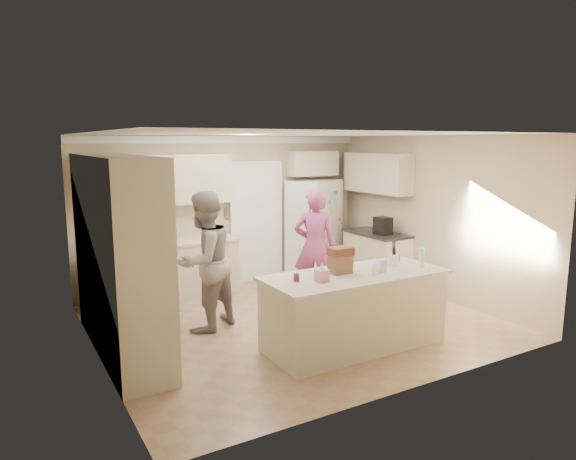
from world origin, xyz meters
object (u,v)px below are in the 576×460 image
utensil_crock (393,260)px  refrigerator (314,228)px  coffee_maker (383,226)px  teen_boy (204,261)px  teen_girl (315,247)px  tissue_box (322,275)px  dollhouse_body (340,264)px  island_base (354,312)px

utensil_crock → refrigerator: bearing=75.8°
refrigerator → coffee_maker: refrigerator is taller
teen_boy → teen_girl: (1.87, 0.18, -0.03)m
tissue_box → dollhouse_body: dollhouse_body is taller
island_base → teen_boy: 2.07m
refrigerator → coffee_maker: size_ratio=6.00×
tissue_box → teen_boy: size_ratio=0.07×
teen_boy → island_base: bearing=105.7°
refrigerator → utensil_crock: refrigerator is taller
coffee_maker → dollhouse_body: bearing=-140.7°
tissue_box → coffee_maker: bearing=37.6°
island_base → tissue_box: bearing=-169.7°
tissue_box → teen_boy: (-0.82, 1.57, -0.06)m
island_base → tissue_box: 0.79m
refrigerator → island_base: size_ratio=0.82×
teen_boy → teen_girl: size_ratio=1.04×
teen_girl → island_base: bearing=109.7°
dollhouse_body → tissue_box: bearing=-153.4°
teen_girl → dollhouse_body: bearing=103.8°
utensil_crock → coffee_maker: bearing=52.9°
utensil_crock → teen_boy: bearing=144.9°
coffee_maker → island_base: (-2.05, -1.90, -0.63)m
coffee_maker → dollhouse_body: size_ratio=1.15×
utensil_crock → dollhouse_body: dollhouse_body is taller
tissue_box → teen_girl: 2.05m
refrigerator → tissue_box: bearing=-146.1°
teen_boy → refrigerator: bearing=-176.7°
tissue_box → dollhouse_body: bearing=26.6°
teen_girl → tissue_box: bearing=95.6°
coffee_maker → teen_girl: bearing=-171.0°
utensil_crock → dollhouse_body: bearing=176.4°
refrigerator → utensil_crock: bearing=-128.8°
refrigerator → teen_boy: bearing=-174.0°
refrigerator → dollhouse_body: 3.41m
coffee_maker → tissue_box: coffee_maker is taller
island_base → teen_boy: teen_boy is taller
utensil_crock → tissue_box: (-1.20, -0.15, -0.00)m
coffee_maker → island_base: size_ratio=0.14×
teen_boy → teen_girl: 1.88m
teen_boy → teen_girl: teen_boy is taller
refrigerator → teen_girl: bearing=-147.0°
island_base → dollhouse_body: bearing=146.3°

